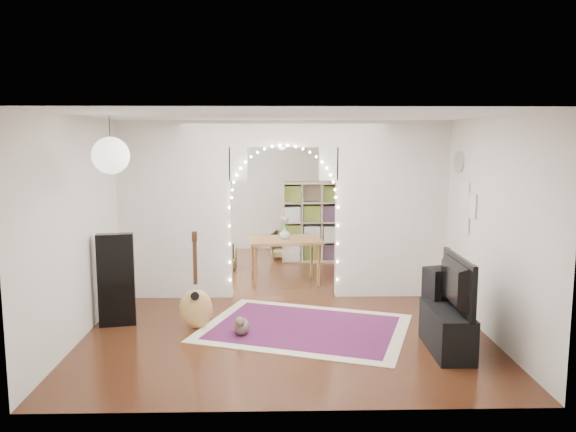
{
  "coord_description": "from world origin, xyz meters",
  "views": [
    {
      "loc": [
        -0.14,
        -8.51,
        2.44
      ],
      "look_at": [
        0.07,
        0.3,
        1.21
      ],
      "focal_mm": 35.0,
      "sensor_mm": 36.0,
      "label": 1
    }
  ],
  "objects_px": {
    "media_console": "(447,330)",
    "dining_chair_left": "(224,257)",
    "dining_chair_right": "(287,245)",
    "bookcase": "(321,222)",
    "acoustic_guitar": "(196,293)",
    "floor_speaker": "(439,303)",
    "dining_table": "(285,243)"
  },
  "relations": [
    {
      "from": "media_console",
      "to": "dining_table",
      "type": "xyz_separation_m",
      "value": [
        -1.81,
        3.14,
        0.43
      ]
    },
    {
      "from": "acoustic_guitar",
      "to": "bookcase",
      "type": "relative_size",
      "value": 0.68
    },
    {
      "from": "media_console",
      "to": "dining_chair_right",
      "type": "height_order",
      "value": "dining_chair_right"
    },
    {
      "from": "media_console",
      "to": "dining_table",
      "type": "bearing_deg",
      "value": 120.57
    },
    {
      "from": "bookcase",
      "to": "dining_chair_left",
      "type": "distance_m",
      "value": 2.06
    },
    {
      "from": "floor_speaker",
      "to": "media_console",
      "type": "height_order",
      "value": "floor_speaker"
    },
    {
      "from": "bookcase",
      "to": "dining_chair_left",
      "type": "xyz_separation_m",
      "value": [
        -1.89,
        -0.61,
        -0.58
      ]
    },
    {
      "from": "bookcase",
      "to": "dining_chair_left",
      "type": "relative_size",
      "value": 3.29
    },
    {
      "from": "bookcase",
      "to": "dining_chair_right",
      "type": "bearing_deg",
      "value": 159.52
    },
    {
      "from": "bookcase",
      "to": "dining_table",
      "type": "xyz_separation_m",
      "value": [
        -0.76,
        -1.67,
        -0.11
      ]
    },
    {
      "from": "acoustic_guitar",
      "to": "bookcase",
      "type": "bearing_deg",
      "value": 47.61
    },
    {
      "from": "media_console",
      "to": "dining_chair_left",
      "type": "height_order",
      "value": "media_console"
    },
    {
      "from": "acoustic_guitar",
      "to": "dining_chair_left",
      "type": "height_order",
      "value": "acoustic_guitar"
    },
    {
      "from": "floor_speaker",
      "to": "media_console",
      "type": "bearing_deg",
      "value": -113.03
    },
    {
      "from": "dining_table",
      "to": "acoustic_guitar",
      "type": "bearing_deg",
      "value": -123.72
    },
    {
      "from": "acoustic_guitar",
      "to": "dining_chair_left",
      "type": "distance_m",
      "value": 3.37
    },
    {
      "from": "media_console",
      "to": "dining_chair_left",
      "type": "distance_m",
      "value": 5.13
    },
    {
      "from": "floor_speaker",
      "to": "bookcase",
      "type": "height_order",
      "value": "bookcase"
    },
    {
      "from": "dining_chair_right",
      "to": "acoustic_guitar",
      "type": "bearing_deg",
      "value": -95.38
    },
    {
      "from": "dining_table",
      "to": "dining_chair_right",
      "type": "distance_m",
      "value": 1.99
    },
    {
      "from": "media_console",
      "to": "bookcase",
      "type": "distance_m",
      "value": 4.96
    },
    {
      "from": "dining_chair_right",
      "to": "media_console",
      "type": "bearing_deg",
      "value": -60.05
    },
    {
      "from": "floor_speaker",
      "to": "bookcase",
      "type": "xyz_separation_m",
      "value": [
        -1.09,
        4.34,
        0.36
      ]
    },
    {
      "from": "acoustic_guitar",
      "to": "dining_chair_right",
      "type": "relative_size",
      "value": 1.75
    },
    {
      "from": "dining_chair_right",
      "to": "dining_table",
      "type": "bearing_deg",
      "value": -81.35
    },
    {
      "from": "acoustic_guitar",
      "to": "floor_speaker",
      "type": "xyz_separation_m",
      "value": [
        3.03,
        -0.38,
        -0.04
      ]
    },
    {
      "from": "dining_chair_left",
      "to": "dining_table",
      "type": "bearing_deg",
      "value": -50.89
    },
    {
      "from": "dining_chair_left",
      "to": "dining_chair_right",
      "type": "height_order",
      "value": "dining_chair_right"
    },
    {
      "from": "bookcase",
      "to": "dining_chair_right",
      "type": "relative_size",
      "value": 2.59
    },
    {
      "from": "acoustic_guitar",
      "to": "floor_speaker",
      "type": "distance_m",
      "value": 3.06
    },
    {
      "from": "dining_chair_left",
      "to": "acoustic_guitar",
      "type": "bearing_deg",
      "value": -98.49
    },
    {
      "from": "floor_speaker",
      "to": "dining_table",
      "type": "bearing_deg",
      "value": 107.12
    }
  ]
}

